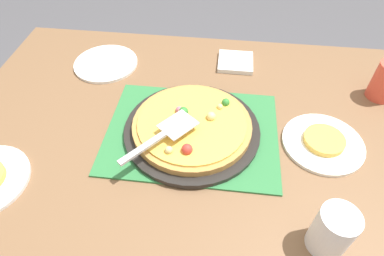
{
  "coord_description": "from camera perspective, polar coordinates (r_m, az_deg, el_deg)",
  "views": [
    {
      "loc": [
        -0.07,
        0.61,
        1.43
      ],
      "look_at": [
        0.0,
        0.0,
        0.77
      ],
      "focal_mm": 30.12,
      "sensor_mm": 36.0,
      "label": 1
    }
  ],
  "objects": [
    {
      "name": "plate_near_left",
      "position": [
        0.95,
        22.11,
        -2.29
      ],
      "size": [
        0.22,
        0.22,
        0.01
      ],
      "primitive_type": "cylinder",
      "color": "white",
      "rests_on": "dining_table"
    },
    {
      "name": "served_slice_left",
      "position": [
        0.95,
        22.33,
        -1.78
      ],
      "size": [
        0.11,
        0.11,
        0.02
      ],
      "primitive_type": "cylinder",
      "color": "#EAB747",
      "rests_on": "plate_near_left"
    },
    {
      "name": "napkin_stack",
      "position": [
        1.17,
        7.71,
        11.5
      ],
      "size": [
        0.12,
        0.12,
        0.02
      ],
      "primitive_type": "cube",
      "color": "white",
      "rests_on": "dining_table"
    },
    {
      "name": "pizza_server",
      "position": [
        0.82,
        -4.99,
        -1.07
      ],
      "size": [
        0.18,
        0.2,
        0.01
      ],
      "color": "silver",
      "rests_on": "pizza"
    },
    {
      "name": "ground_plane",
      "position": [
        1.55,
        -0.0,
        -19.74
      ],
      "size": [
        8.0,
        8.0,
        0.0
      ],
      "primitive_type": "plane",
      "color": "#4C4C51"
    },
    {
      "name": "dining_table",
      "position": [
        1.0,
        -0.0,
        -5.07
      ],
      "size": [
        1.4,
        1.0,
        0.75
      ],
      "color": "brown",
      "rests_on": "ground_plane"
    },
    {
      "name": "placemat",
      "position": [
        0.91,
        -0.0,
        -0.73
      ],
      "size": [
        0.48,
        0.36,
        0.01
      ],
      "primitive_type": "cube",
      "color": "#2D753D",
      "rests_on": "dining_table"
    },
    {
      "name": "plate_side",
      "position": [
        1.19,
        -15.0,
        10.99
      ],
      "size": [
        0.22,
        0.22,
        0.01
      ],
      "primitive_type": "cylinder",
      "color": "white",
      "rests_on": "dining_table"
    },
    {
      "name": "pizza_pan",
      "position": [
        0.9,
        -0.0,
        -0.3
      ],
      "size": [
        0.38,
        0.38,
        0.01
      ],
      "primitive_type": "cylinder",
      "color": "black",
      "rests_on": "placemat"
    },
    {
      "name": "pizza",
      "position": [
        0.89,
        0.01,
        0.57
      ],
      "size": [
        0.33,
        0.33,
        0.05
      ],
      "color": "#B78442",
      "rests_on": "pizza_pan"
    },
    {
      "name": "cup_far",
      "position": [
        0.74,
        23.58,
        -16.41
      ],
      "size": [
        0.08,
        0.08,
        0.12
      ],
      "primitive_type": "cylinder",
      "color": "white",
      "rests_on": "dining_table"
    }
  ]
}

